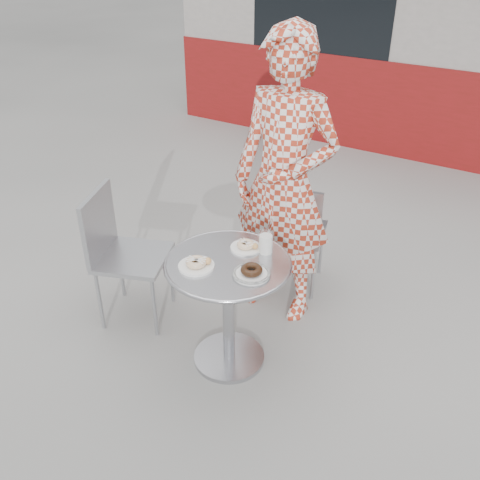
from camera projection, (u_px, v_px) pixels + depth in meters
The scene contains 9 objects.
ground at pixel (240, 358), 3.22m from camera, with size 60.00×60.00×0.00m, color #979590.
bistro_table at pixel (228, 288), 2.94m from camera, with size 0.69×0.69×0.70m.
chair_far at pixel (294, 253), 3.75m from camera, with size 0.48×0.48×0.82m.
chair_left at pixel (134, 280), 3.44m from camera, with size 0.54×0.54×0.88m.
seated_person at pixel (285, 182), 3.20m from camera, with size 0.67×0.44×1.82m, color #A62E19.
plate_far at pixel (246, 246), 2.96m from camera, with size 0.17×0.17×0.05m.
plate_near at pixel (197, 264), 2.80m from camera, with size 0.19×0.19×0.05m.
plate_checker at pixel (251, 272), 2.74m from camera, with size 0.20×0.20×0.05m.
milk_cup at pixel (266, 243), 2.90m from camera, with size 0.08×0.08×0.13m.
Camera 1 is at (1.24, -2.03, 2.28)m, focal length 40.00 mm.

